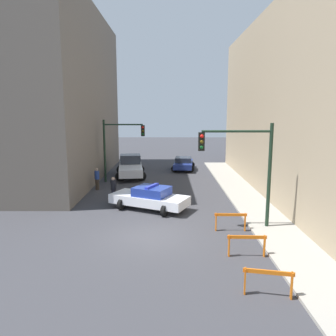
{
  "coord_description": "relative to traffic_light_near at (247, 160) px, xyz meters",
  "views": [
    {
      "loc": [
        0.87,
        -14.78,
        5.88
      ],
      "look_at": [
        0.81,
        7.1,
        2.08
      ],
      "focal_mm": 35.0,
      "sensor_mm": 36.0,
      "label": 1
    }
  ],
  "objects": [
    {
      "name": "sidewalk_right",
      "position": [
        1.47,
        -1.13,
        -3.47
      ],
      "size": [
        2.4,
        44.0,
        0.12
      ],
      "color": "#9E998E",
      "rests_on": "ground_plane"
    },
    {
      "name": "parked_car_near",
      "position": [
        -2.3,
        16.83,
        -2.86
      ],
      "size": [
        2.54,
        4.45,
        1.31
      ],
      "rotation": [
        0.0,
        0.0,
        -0.09
      ],
      "color": "navy",
      "rests_on": "ground_plane"
    },
    {
      "name": "traffic_light_far",
      "position": [
        -8.03,
        11.08,
        -0.13
      ],
      "size": [
        3.44,
        0.35,
        5.2
      ],
      "color": "black",
      "rests_on": "ground_plane"
    },
    {
      "name": "police_car",
      "position": [
        -4.96,
        3.27,
        -2.81
      ],
      "size": [
        5.04,
        3.72,
        1.52
      ],
      "rotation": [
        0.0,
        0.0,
        1.12
      ],
      "color": "white",
      "rests_on": "ground_plane"
    },
    {
      "name": "barrier_back",
      "position": [
        -0.75,
        -0.37,
        -2.91
      ],
      "size": [
        1.6,
        0.19,
        0.9
      ],
      "rotation": [
        0.0,
        0.0,
        -0.02
      ],
      "color": "orange",
      "rests_on": "ground_plane"
    },
    {
      "name": "traffic_light_near",
      "position": [
        0.0,
        0.0,
        0.0
      ],
      "size": [
        3.64,
        0.35,
        5.2
      ],
      "color": "black",
      "rests_on": "sidewalk_right"
    },
    {
      "name": "white_truck",
      "position": [
        -7.27,
        13.4,
        -2.62
      ],
      "size": [
        3.06,
        5.6,
        1.9
      ],
      "rotation": [
        0.0,
        0.0,
        0.12
      ],
      "color": "silver",
      "rests_on": "ground_plane"
    },
    {
      "name": "pedestrian_crossing",
      "position": [
        -7.44,
        4.94,
        -2.67
      ],
      "size": [
        0.49,
        0.49,
        1.66
      ],
      "rotation": [
        0.0,
        0.0,
        5.22
      ],
      "color": "black",
      "rests_on": "ground_plane"
    },
    {
      "name": "building_corner_left",
      "position": [
        -16.73,
        12.87,
        3.62
      ],
      "size": [
        14.0,
        20.0,
        14.3
      ],
      "color": "#6B6056",
      "rests_on": "ground_plane"
    },
    {
      "name": "ground_plane",
      "position": [
        -4.73,
        -1.13,
        -3.53
      ],
      "size": [
        120.0,
        120.0,
        0.0
      ],
      "primitive_type": "plane",
      "color": "#38383D"
    },
    {
      "name": "barrier_mid",
      "position": [
        -0.64,
        -3.29,
        -2.91
      ],
      "size": [
        1.6,
        0.2,
        0.9
      ],
      "rotation": [
        0.0,
        0.0,
        -0.03
      ],
      "color": "orange",
      "rests_on": "ground_plane"
    },
    {
      "name": "barrier_front",
      "position": [
        -0.66,
        -6.23,
        -2.91
      ],
      "size": [
        1.58,
        0.45,
        0.9
      ],
      "rotation": [
        0.0,
        0.0,
        -0.2
      ],
      "color": "orange",
      "rests_on": "ground_plane"
    },
    {
      "name": "pedestrian_corner",
      "position": [
        -9.23,
        8.29,
        -2.67
      ],
      "size": [
        0.51,
        0.51,
        1.66
      ],
      "rotation": [
        0.0,
        0.0,
        3.99
      ],
      "color": "#382D23",
      "rests_on": "ground_plane"
    }
  ]
}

